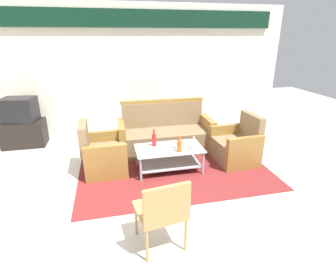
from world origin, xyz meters
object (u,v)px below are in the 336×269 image
Objects in this scene: armchair_right at (236,146)px; bottle_clear at (194,144)px; bottle_orange at (179,146)px; bottle_red at (154,140)px; couch at (165,135)px; cup at (176,145)px; tv_stand at (25,133)px; wicker_chair at (163,209)px; coffee_table at (169,155)px; armchair_left at (103,155)px; television at (20,110)px.

armchair_right reaches higher than bottle_clear.
bottle_red is at bearing 137.94° from bottle_orange.
cup is at bearing 90.16° from couch.
tv_stand is (-3.02, 1.84, -0.23)m from bottle_clear.
couch is at bearing 52.38° from armchair_right.
bottle_clear is at bearing 99.75° from armchair_right.
wicker_chair is (2.19, -3.38, 0.23)m from tv_stand.
coffee_table is (-0.12, -0.83, -0.04)m from couch.
couch reaches higher than armchair_left.
cup is 3.28m from television.
cup is (-0.01, -0.86, 0.14)m from couch.
armchair_right is 1.49m from bottle_red.
wicker_chair reaches higher than bottle_clear.
bottle_clear reaches higher than tv_stand.
armchair_left is 1.28m from bottle_orange.
bottle_orange is at bearing 91.09° from couch.
armchair_left is at bearing 174.37° from bottle_red.
tv_stand is 0.50m from television.
cup is (0.33, -0.17, -0.06)m from bottle_red.
tv_stand is at bearing 148.62° from bottle_clear.
wicker_chair is (-0.57, -1.64, 0.03)m from cup.
couch reaches higher than cup.
wicker_chair reaches higher than coffee_table.
armchair_right reaches higher than tv_stand.
wicker_chair is (-0.46, -1.68, 0.22)m from coffee_table.
television is at bearing 63.35° from armchair_right.
armchair_right reaches higher than wicker_chair.
bottle_clear reaches higher than coffee_table.
couch is at bearing 170.42° from television.
bottle_red is 1.83m from wicker_chair.
bottle_orange is at bearing 70.18° from armchair_left.
tv_stand is 0.95× the size of wicker_chair.
bottle_orange is at bearing 153.92° from television.
bottle_clear is at bearing 105.53° from couch.
cup is (-1.14, -0.11, 0.17)m from armchair_right.
couch reaches higher than bottle_orange.
armchair_left is 2.00m from wicker_chair.
bottle_red is 2.90m from television.
bottle_red is at bearing 74.32° from wicker_chair.
armchair_left is (-1.18, -0.60, -0.03)m from couch.
bottle_clear is 0.29m from cup.
bottle_red reaches higher than bottle_clear.
bottle_orange is 2.62× the size of cup.
bottle_orange reaches higher than bottle_clear.
armchair_left is at bearing 167.69° from cup.
couch reaches higher than wicker_chair.
television is at bearing 147.11° from bottle_red.
couch is 1.02m from bottle_clear.
couch is 1.02m from bottle_orange.
coffee_table is at bearing 155.30° from television.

